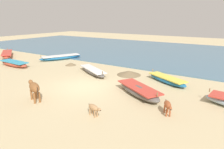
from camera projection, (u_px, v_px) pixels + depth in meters
ground at (84, 87)px, 12.87m from camera, size 80.00×80.00×0.00m
sea_water at (165, 52)px, 25.77m from camera, size 60.00×20.00×0.08m
fishing_boat_0 at (167, 79)px, 13.65m from camera, size 3.35×2.36×0.62m
fishing_boat_1 at (93, 71)px, 15.85m from camera, size 3.81×2.54×0.62m
fishing_boat_2 at (61, 57)px, 21.18m from camera, size 2.78×4.46×0.66m
fishing_boat_3 at (7, 54)px, 22.88m from camera, size 4.73×3.51×0.70m
fishing_boat_4 at (14, 64)px, 18.27m from camera, size 3.69×1.03×0.67m
fishing_boat_6 at (139, 90)px, 11.43m from camera, size 3.63×2.76×0.73m
cow_adult_brown at (34, 88)px, 10.56m from camera, size 1.54×0.89×1.03m
calf_near_rust at (168, 106)px, 9.06m from camera, size 0.67×0.93×0.65m
calf_far_tan at (94, 108)px, 8.94m from camera, size 0.86×0.40×0.57m
debris_pile_0 at (129, 73)px, 15.55m from camera, size 2.50×2.50×0.33m
debris_pile_1 at (71, 64)px, 18.70m from camera, size 1.10×1.10×0.24m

